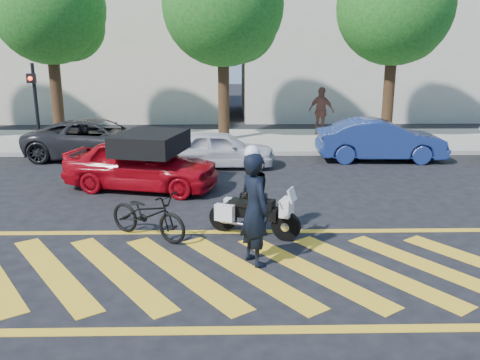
{
  "coord_description": "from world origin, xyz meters",
  "views": [
    {
      "loc": [
        0.24,
        -8.06,
        3.75
      ],
      "look_at": [
        0.44,
        2.17,
        1.05
      ],
      "focal_mm": 38.0,
      "sensor_mm": 36.0,
      "label": 1
    }
  ],
  "objects_px": {
    "officer_moto": "(252,195)",
    "red_convertible": "(141,164)",
    "officer_bike": "(255,210)",
    "police_motorcycle": "(252,213)",
    "bicycle": "(148,214)",
    "parked_mid_right": "(220,149)",
    "parked_mid_left": "(99,139)",
    "parked_right": "(380,140)"
  },
  "relations": [
    {
      "from": "officer_moto",
      "to": "red_convertible",
      "type": "xyz_separation_m",
      "value": [
        -2.81,
        3.55,
        -0.16
      ]
    },
    {
      "from": "officer_bike",
      "to": "police_motorcycle",
      "type": "xyz_separation_m",
      "value": [
        0.02,
        1.38,
        -0.53
      ]
    },
    {
      "from": "bicycle",
      "to": "parked_mid_right",
      "type": "xyz_separation_m",
      "value": [
        1.35,
        6.18,
        0.1
      ]
    },
    {
      "from": "officer_bike",
      "to": "parked_mid_left",
      "type": "bearing_deg",
      "value": 1.08
    },
    {
      "from": "police_motorcycle",
      "to": "parked_mid_right",
      "type": "height_order",
      "value": "parked_mid_right"
    },
    {
      "from": "police_motorcycle",
      "to": "officer_moto",
      "type": "bearing_deg",
      "value": -117.11
    },
    {
      "from": "police_motorcycle",
      "to": "parked_right",
      "type": "relative_size",
      "value": 0.44
    },
    {
      "from": "officer_bike",
      "to": "officer_moto",
      "type": "height_order",
      "value": "officer_bike"
    },
    {
      "from": "police_motorcycle",
      "to": "parked_mid_left",
      "type": "distance_m",
      "value": 8.98
    },
    {
      "from": "bicycle",
      "to": "red_convertible",
      "type": "xyz_separation_m",
      "value": [
        -0.73,
        3.63,
        0.21
      ]
    },
    {
      "from": "bicycle",
      "to": "parked_mid_left",
      "type": "distance_m",
      "value": 8.1
    },
    {
      "from": "red_convertible",
      "to": "parked_mid_left",
      "type": "relative_size",
      "value": 0.85
    },
    {
      "from": "officer_bike",
      "to": "red_convertible",
      "type": "height_order",
      "value": "officer_bike"
    },
    {
      "from": "parked_right",
      "to": "red_convertible",
      "type": "bearing_deg",
      "value": 117.05
    },
    {
      "from": "officer_bike",
      "to": "parked_right",
      "type": "bearing_deg",
      "value": -57.04
    },
    {
      "from": "red_convertible",
      "to": "parked_right",
      "type": "xyz_separation_m",
      "value": [
        7.44,
        3.43,
        -0.01
      ]
    },
    {
      "from": "officer_moto",
      "to": "red_convertible",
      "type": "bearing_deg",
      "value": -117.68
    },
    {
      "from": "bicycle",
      "to": "police_motorcycle",
      "type": "height_order",
      "value": "bicycle"
    },
    {
      "from": "officer_bike",
      "to": "officer_moto",
      "type": "distance_m",
      "value": 1.37
    },
    {
      "from": "officer_bike",
      "to": "parked_mid_right",
      "type": "bearing_deg",
      "value": -22.4
    },
    {
      "from": "parked_mid_right",
      "to": "parked_right",
      "type": "xyz_separation_m",
      "value": [
        5.37,
        0.88,
        0.11
      ]
    },
    {
      "from": "police_motorcycle",
      "to": "parked_mid_right",
      "type": "xyz_separation_m",
      "value": [
        -0.75,
        6.09,
        0.12
      ]
    },
    {
      "from": "red_convertible",
      "to": "parked_mid_right",
      "type": "bearing_deg",
      "value": -25.19
    },
    {
      "from": "red_convertible",
      "to": "parked_mid_left",
      "type": "height_order",
      "value": "red_convertible"
    },
    {
      "from": "bicycle",
      "to": "police_motorcycle",
      "type": "relative_size",
      "value": 1.01
    },
    {
      "from": "parked_mid_left",
      "to": "parked_right",
      "type": "distance_m",
      "value": 9.58
    },
    {
      "from": "parked_right",
      "to": "bicycle",
      "type": "bearing_deg",
      "value": 138.73
    },
    {
      "from": "parked_mid_left",
      "to": "officer_moto",
      "type": "bearing_deg",
      "value": -142.4
    },
    {
      "from": "bicycle",
      "to": "parked_mid_left",
      "type": "xyz_separation_m",
      "value": [
        -2.85,
        7.58,
        0.18
      ]
    },
    {
      "from": "red_convertible",
      "to": "parked_right",
      "type": "height_order",
      "value": "red_convertible"
    },
    {
      "from": "bicycle",
      "to": "red_convertible",
      "type": "height_order",
      "value": "red_convertible"
    },
    {
      "from": "red_convertible",
      "to": "officer_bike",
      "type": "bearing_deg",
      "value": -136.36
    },
    {
      "from": "officer_bike",
      "to": "bicycle",
      "type": "xyz_separation_m",
      "value": [
        -2.08,
        1.29,
        -0.51
      ]
    },
    {
      "from": "officer_moto",
      "to": "parked_mid_right",
      "type": "relative_size",
      "value": 0.5
    },
    {
      "from": "officer_bike",
      "to": "parked_right",
      "type": "xyz_separation_m",
      "value": [
        4.63,
        8.35,
        -0.31
      ]
    },
    {
      "from": "bicycle",
      "to": "officer_bike",
      "type": "bearing_deg",
      "value": -89.71
    },
    {
      "from": "bicycle",
      "to": "red_convertible",
      "type": "relative_size",
      "value": 0.45
    },
    {
      "from": "parked_mid_left",
      "to": "parked_mid_right",
      "type": "relative_size",
      "value": 1.41
    },
    {
      "from": "red_convertible",
      "to": "parked_right",
      "type": "relative_size",
      "value": 0.98
    },
    {
      "from": "officer_bike",
      "to": "parked_right",
      "type": "relative_size",
      "value": 0.47
    },
    {
      "from": "bicycle",
      "to": "parked_mid_left",
      "type": "height_order",
      "value": "parked_mid_left"
    },
    {
      "from": "parked_mid_right",
      "to": "bicycle",
      "type": "bearing_deg",
      "value": 168.74
    }
  ]
}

